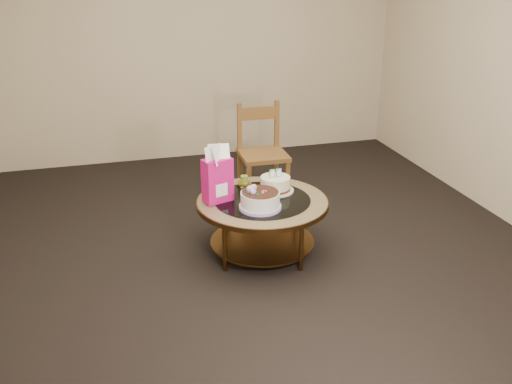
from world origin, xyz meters
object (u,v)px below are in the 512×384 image
object	(u,v)px
coffee_table	(262,209)
gift_bag	(217,174)
decorated_cake	(260,201)
cream_cake	(275,184)
dining_chair	(262,153)

from	to	relation	value
coffee_table	gift_bag	world-z (taller)	gift_bag
decorated_cake	cream_cake	size ratio (longest dim) A/B	1.07
decorated_cake	dining_chair	size ratio (longest dim) A/B	0.34
decorated_cake	gift_bag	xyz separation A→B (m)	(-0.27, 0.22, 0.16)
decorated_cake	coffee_table	bearing A→B (deg)	67.38
gift_bag	dining_chair	world-z (taller)	dining_chair
cream_cake	gift_bag	size ratio (longest dim) A/B	0.67
decorated_cake	gift_bag	world-z (taller)	gift_bag
coffee_table	decorated_cake	world-z (taller)	decorated_cake
coffee_table	gift_bag	xyz separation A→B (m)	(-0.33, 0.06, 0.30)
cream_cake	gift_bag	distance (m)	0.51
coffee_table	cream_cake	distance (m)	0.24
coffee_table	cream_cake	bearing A→B (deg)	42.71
cream_cake	dining_chair	size ratio (longest dim) A/B	0.32
decorated_cake	dining_chair	xyz separation A→B (m)	(0.36, 1.20, -0.05)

